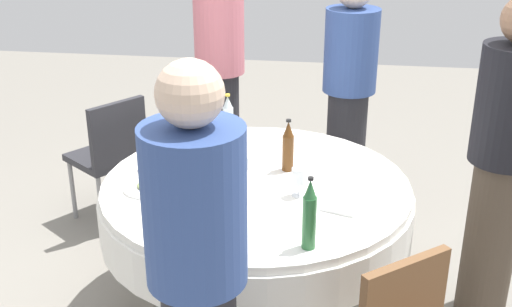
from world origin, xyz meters
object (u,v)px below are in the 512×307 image
Objects in this scene: bottle_brown_left at (288,147)px; person_east at (220,71)px; bottle_brown_east at (223,173)px; plate_outer at (146,187)px; wine_glass_right at (188,206)px; wine_glass_inner at (153,148)px; dining_table at (256,208)px; person_far at (349,94)px; bottle_green_inner at (309,215)px; wine_glass_mid at (244,164)px; plate_near at (197,166)px; bottle_clear_far at (228,119)px; person_inner at (503,160)px; chair_right at (111,151)px; person_left at (198,285)px; wine_glass_north at (299,177)px.

person_east is at bearing -153.74° from bottle_brown_left.
plate_outer is at bearing -92.20° from bottle_brown_east.
wine_glass_right is 1.84m from person_east.
wine_glass_inner is at bearing -83.43° from bottle_brown_left.
wine_glass_inner is 0.09× the size of person_east.
dining_table is 1.25m from person_far.
bottle_green_inner is 0.67m from wine_glass_mid.
plate_near is (-0.31, -0.20, -0.11)m from bottle_brown_east.
dining_table is 9.64× the size of wine_glass_inner.
person_east is at bearing -166.00° from bottle_clear_far.
person_east is (-1.51, 0.08, 0.16)m from plate_outer.
wine_glass_inner is 1.74m from person_inner.
person_east is at bearing -164.31° from wine_glass_mid.
bottle_brown_east is at bearing 33.53° from plate_near.
wine_glass_mid is 0.98× the size of wine_glass_right.
wine_glass_mid reaches higher than plate_outer.
plate_near reaches higher than dining_table.
wine_glass_inner is at bearing -101.80° from wine_glass_mid.
chair_right is (-0.64, -0.72, -0.23)m from plate_near.
bottle_clear_far is at bearing -161.77° from wine_glass_mid.
wine_glass_inner is 0.92m from chair_right.
plate_outer is at bearing -22.58° from bottle_clear_far.
bottle_brown_left is 0.87× the size of bottle_green_inner.
bottle_brown_left is 1.72× the size of wine_glass_inner.
wine_glass_inner is at bearing -64.52° from person_left.
dining_table is at bearing -90.00° from person_left.
dining_table is 1.12m from person_left.
person_left reaches higher than plate_outer.
wine_glass_mid is 0.56× the size of plate_near.
bottle_clear_far is at bearing -116.36° from person_far.
dining_table is 1.46m from person_east.
wine_glass_inner reaches higher than wine_glass_right.
plate_near is 0.30× the size of chair_right.
wine_glass_mid is 0.49m from wine_glass_right.
chair_right is (-0.90, -1.27, -0.32)m from wine_glass_north.
bottle_green_inner reaches higher than plate_outer.
plate_near is (-0.14, -0.34, 0.15)m from dining_table.
wine_glass_mid is at bearing -47.83° from bottle_brown_left.
person_inner is at bearing 89.19° from plate_near.
person_far is at bearing 170.03° from wine_glass_north.
chair_right is at bearing -150.27° from plate_outer.
person_far reaches higher than bottle_brown_east.
bottle_brown_east is 1.15× the size of plate_outer.
person_left reaches higher than bottle_brown_left.
wine_glass_mid is 0.65× the size of plate_outer.
plate_near is at bearing 148.15° from plate_outer.
chair_right is (-0.61, -1.19, -0.35)m from bottle_brown_left.
bottle_brown_left reaches higher than bottle_brown_east.
bottle_green_inner is at bearing -57.73° from person_inner.
person_inner is at bearing 103.53° from wine_glass_north.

